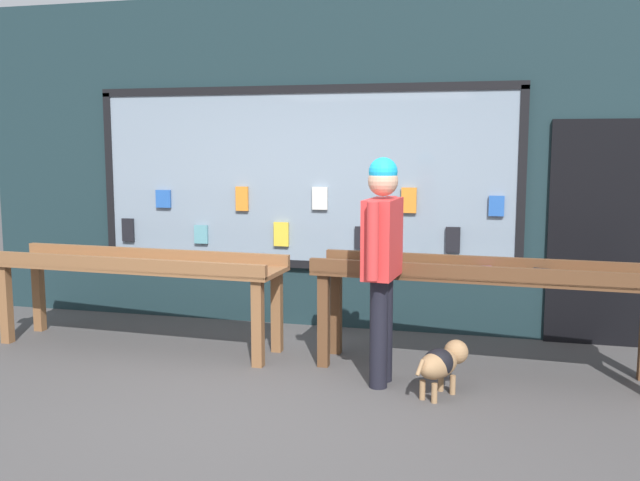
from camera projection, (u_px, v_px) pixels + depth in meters
ground_plane at (256, 404)px, 5.16m from camera, size 40.00×40.00×0.00m
shopfront_facade at (334, 165)px, 7.23m from camera, size 7.78×0.29×3.37m
display_table_left at (137, 271)px, 6.53m from camera, size 2.78×0.75×0.88m
display_table_right at (481, 283)px, 5.78m from camera, size 2.78×0.68×0.93m
person_browsing at (382, 252)px, 5.47m from camera, size 0.25×0.69×1.77m
small_dog at (441, 362)px, 5.31m from camera, size 0.40×0.57×0.39m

